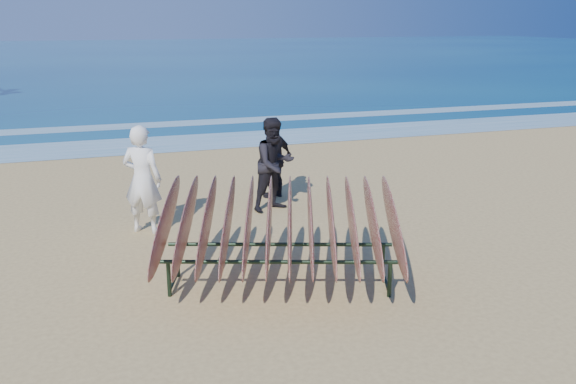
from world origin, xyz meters
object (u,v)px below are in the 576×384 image
object	(u,v)px
person_dark_a	(275,164)
person_dark_b	(275,159)
person_white	(142,179)
surfboard_rack	(279,224)

from	to	relation	value
person_dark_a	person_dark_b	distance (m)	0.86
person_white	person_dark_a	size ratio (longest dim) A/B	1.04
surfboard_rack	person_white	size ratio (longest dim) A/B	2.00
person_dark_a	person_dark_b	xyz separation A→B (m)	(0.25, 0.82, -0.10)
person_dark_a	person_dark_b	size ratio (longest dim) A/B	1.12
surfboard_rack	person_white	distance (m)	3.30
person_white	person_dark_b	xyz separation A→B (m)	(2.78, 1.34, -0.14)
person_dark_a	person_white	bearing A→B (deg)	171.00
person_dark_a	surfboard_rack	bearing A→B (deg)	-126.36
surfboard_rack	person_white	bearing A→B (deg)	136.71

